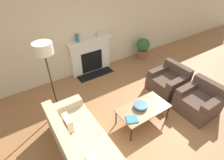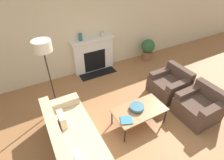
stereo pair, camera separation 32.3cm
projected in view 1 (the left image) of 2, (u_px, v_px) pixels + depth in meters
name	position (u px, v px, depth m)	size (l,w,h in m)	color
ground_plane	(142.00, 130.00, 3.97)	(18.00, 18.00, 0.00)	#99663D
wall_back	(79.00, 29.00, 5.15)	(18.00, 0.06, 2.90)	beige
fireplace	(91.00, 56.00, 5.67)	(1.46, 0.59, 1.14)	silver
couch	(85.00, 149.00, 3.26)	(0.85, 2.28, 0.78)	tan
armchair_near	(199.00, 101.00, 4.31)	(0.88, 0.86, 0.77)	#4C382D
armchair_far	(168.00, 82.00, 4.98)	(0.88, 0.86, 0.77)	#4C382D
coffee_table	(143.00, 109.00, 3.94)	(1.18, 0.63, 0.45)	olive
bowl	(141.00, 106.00, 3.91)	(0.32, 0.32, 0.09)	#38667A
book	(132.00, 119.00, 3.64)	(0.31, 0.30, 0.02)	teal
floor_lamp	(45.00, 57.00, 3.52)	(0.39, 0.39, 1.88)	black
mantel_vase_left	(77.00, 38.00, 5.11)	(0.10, 0.10, 0.23)	#28666B
mantel_vase_center_left	(99.00, 34.00, 5.45)	(0.10, 0.10, 0.15)	beige
potted_plant	(143.00, 47.00, 6.50)	(0.49, 0.49, 0.78)	brown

